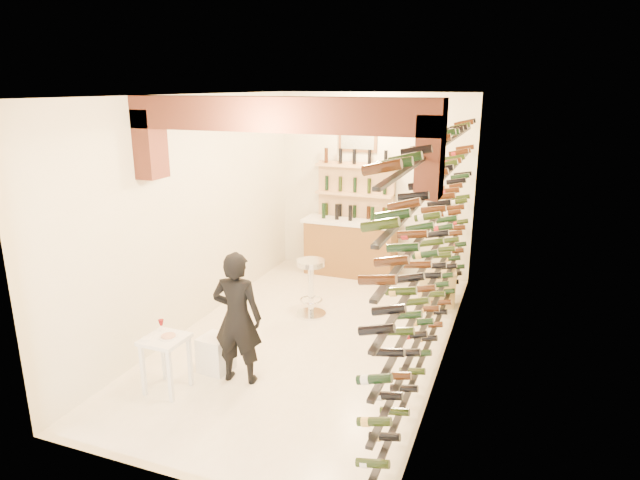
{
  "coord_description": "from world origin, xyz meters",
  "views": [
    {
      "loc": [
        2.5,
        -6.3,
        3.32
      ],
      "look_at": [
        0.0,
        0.3,
        1.3
      ],
      "focal_mm": 30.56,
      "sensor_mm": 36.0,
      "label": 1
    }
  ],
  "objects_px": {
    "chrome_barstool": "(311,284)",
    "wine_rack": "(431,239)",
    "person": "(237,318)",
    "crate_lower": "(436,297)",
    "back_counter": "(351,246)",
    "white_stool": "(216,354)",
    "tasting_table": "(165,347)"
  },
  "relations": [
    {
      "from": "chrome_barstool",
      "to": "crate_lower",
      "type": "height_order",
      "value": "chrome_barstool"
    },
    {
      "from": "chrome_barstool",
      "to": "wine_rack",
      "type": "bearing_deg",
      "value": -20.63
    },
    {
      "from": "wine_rack",
      "to": "tasting_table",
      "type": "height_order",
      "value": "wine_rack"
    },
    {
      "from": "person",
      "to": "tasting_table",
      "type": "bearing_deg",
      "value": 28.5
    },
    {
      "from": "chrome_barstool",
      "to": "crate_lower",
      "type": "distance_m",
      "value": 2.0
    },
    {
      "from": "person",
      "to": "chrome_barstool",
      "type": "bearing_deg",
      "value": -100.75
    },
    {
      "from": "back_counter",
      "to": "person",
      "type": "distance_m",
      "value": 3.99
    },
    {
      "from": "wine_rack",
      "to": "person",
      "type": "height_order",
      "value": "wine_rack"
    },
    {
      "from": "back_counter",
      "to": "wine_rack",
      "type": "bearing_deg",
      "value": -55.34
    },
    {
      "from": "tasting_table",
      "to": "white_stool",
      "type": "distance_m",
      "value": 0.71
    },
    {
      "from": "white_stool",
      "to": "chrome_barstool",
      "type": "relative_size",
      "value": 0.5
    },
    {
      "from": "wine_rack",
      "to": "chrome_barstool",
      "type": "height_order",
      "value": "wine_rack"
    },
    {
      "from": "wine_rack",
      "to": "chrome_barstool",
      "type": "distance_m",
      "value": 2.21
    },
    {
      "from": "white_stool",
      "to": "crate_lower",
      "type": "height_order",
      "value": "white_stool"
    },
    {
      "from": "back_counter",
      "to": "crate_lower",
      "type": "bearing_deg",
      "value": -29.17
    },
    {
      "from": "wine_rack",
      "to": "person",
      "type": "distance_m",
      "value": 2.45
    },
    {
      "from": "wine_rack",
      "to": "tasting_table",
      "type": "bearing_deg",
      "value": -144.74
    },
    {
      "from": "white_stool",
      "to": "wine_rack",
      "type": "bearing_deg",
      "value": 28.28
    },
    {
      "from": "back_counter",
      "to": "tasting_table",
      "type": "height_order",
      "value": "back_counter"
    },
    {
      "from": "wine_rack",
      "to": "back_counter",
      "type": "bearing_deg",
      "value": 124.66
    },
    {
      "from": "wine_rack",
      "to": "back_counter",
      "type": "relative_size",
      "value": 3.35
    },
    {
      "from": "chrome_barstool",
      "to": "tasting_table",
      "type": "bearing_deg",
      "value": -106.58
    },
    {
      "from": "person",
      "to": "wine_rack",
      "type": "bearing_deg",
      "value": -153.2
    },
    {
      "from": "wine_rack",
      "to": "back_counter",
      "type": "xyz_separation_m",
      "value": [
        -1.83,
        2.65,
        -1.02
      ]
    },
    {
      "from": "person",
      "to": "chrome_barstool",
      "type": "height_order",
      "value": "person"
    },
    {
      "from": "back_counter",
      "to": "chrome_barstool",
      "type": "xyz_separation_m",
      "value": [
        0.01,
        -1.96,
        -0.03
      ]
    },
    {
      "from": "chrome_barstool",
      "to": "white_stool",
      "type": "bearing_deg",
      "value": -103.77
    },
    {
      "from": "person",
      "to": "crate_lower",
      "type": "height_order",
      "value": "person"
    },
    {
      "from": "wine_rack",
      "to": "person",
      "type": "relative_size",
      "value": 3.65
    },
    {
      "from": "back_counter",
      "to": "crate_lower",
      "type": "relative_size",
      "value": 3.51
    },
    {
      "from": "white_stool",
      "to": "person",
      "type": "distance_m",
      "value": 0.68
    },
    {
      "from": "chrome_barstool",
      "to": "person",
      "type": "bearing_deg",
      "value": -92.72
    }
  ]
}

